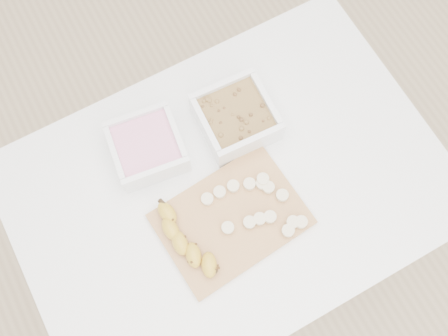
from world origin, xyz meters
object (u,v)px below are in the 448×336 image
bowl_yogurt (147,147)px  banana (187,242)px  bowl_granola (236,117)px  table (230,197)px  cutting_board (231,219)px

bowl_yogurt → banana: 0.24m
bowl_granola → table: bearing=-123.7°
table → cutting_board: (-0.04, -0.07, 0.10)m
bowl_granola → banana: bearing=-139.3°
table → bowl_yogurt: size_ratio=5.58×
bowl_yogurt → banana: (-0.02, -0.24, -0.01)m
bowl_granola → cutting_board: bowl_granola is taller
table → banana: 0.21m
bowl_granola → cutting_board: size_ratio=0.56×
banana → bowl_yogurt: bearing=85.8°
bowl_yogurt → cutting_board: size_ratio=0.56×
table → bowl_yogurt: 0.25m
table → banana: (-0.15, -0.07, 0.13)m
cutting_board → bowl_granola: bearing=58.4°
bowl_granola → banana: (-0.24, -0.20, -0.01)m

